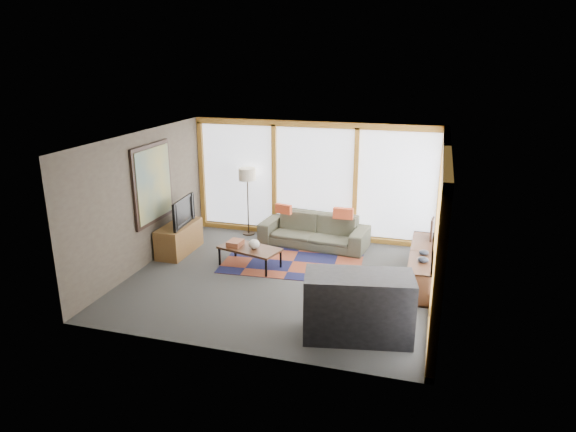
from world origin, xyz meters
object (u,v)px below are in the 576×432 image
(bookshelf, at_px, (421,266))
(tv_console, at_px, (179,238))
(coffee_table, at_px, (250,257))
(bar_counter, at_px, (358,306))
(floor_lamp, at_px, (248,202))
(sofa, at_px, (314,230))
(television, at_px, (179,212))

(bookshelf, relative_size, tv_console, 1.85)
(coffee_table, relative_size, bar_counter, 0.76)
(coffee_table, height_order, bar_counter, bar_counter)
(bookshelf, relative_size, bar_counter, 1.45)
(tv_console, bearing_deg, floor_lamp, 56.08)
(bookshelf, bearing_deg, bar_counter, -108.97)
(bar_counter, bearing_deg, bookshelf, 60.22)
(coffee_table, relative_size, tv_console, 0.97)
(floor_lamp, distance_m, tv_console, 1.82)
(floor_lamp, xyz_separation_m, tv_console, (-0.98, -1.46, -0.47))
(coffee_table, distance_m, bookshelf, 3.22)
(sofa, relative_size, floor_lamp, 1.48)
(sofa, relative_size, bar_counter, 1.49)
(sofa, height_order, television, television)
(bookshelf, distance_m, bar_counter, 2.44)
(coffee_table, bearing_deg, bookshelf, 5.04)
(bookshelf, bearing_deg, floor_lamp, 159.11)
(coffee_table, distance_m, bar_counter, 3.16)
(sofa, distance_m, bookshelf, 2.58)
(floor_lamp, distance_m, television, 1.75)
(coffee_table, relative_size, television, 1.17)
(bookshelf, xyz_separation_m, bar_counter, (-0.79, -2.30, 0.21))
(bar_counter, bearing_deg, coffee_table, 129.33)
(coffee_table, distance_m, television, 1.80)
(bookshelf, bearing_deg, tv_console, 179.73)
(bookshelf, relative_size, television, 2.24)
(sofa, bearing_deg, tv_console, -149.93)
(floor_lamp, bearing_deg, tv_console, -123.92)
(sofa, distance_m, coffee_table, 1.75)
(floor_lamp, xyz_separation_m, bar_counter, (3.10, -3.78, -0.29))
(floor_lamp, relative_size, bookshelf, 0.69)
(bookshelf, distance_m, tv_console, 4.88)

